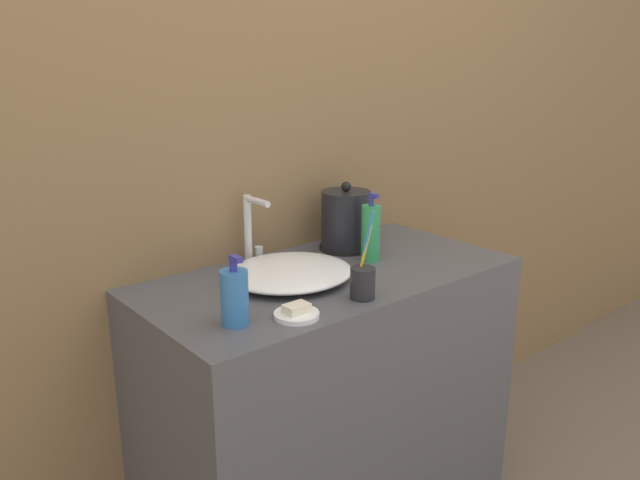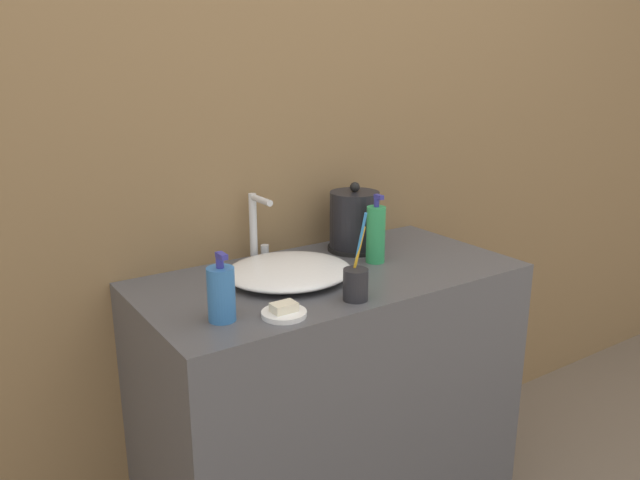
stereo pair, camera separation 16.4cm
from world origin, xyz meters
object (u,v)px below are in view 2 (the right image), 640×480
at_px(toothbrush_cup, 356,283).
at_px(lotion_bottle, 221,293).
at_px(faucet, 257,225).
at_px(shampoo_bottle, 376,234).
at_px(electric_kettle, 354,223).

height_order(toothbrush_cup, lotion_bottle, toothbrush_cup).
bearing_deg(faucet, shampoo_bottle, -35.69).
height_order(faucet, electric_kettle, electric_kettle).
distance_m(faucet, toothbrush_cup, 0.41).
relative_size(electric_kettle, lotion_bottle, 1.31).
xyz_separation_m(toothbrush_cup, lotion_bottle, (-0.32, 0.07, 0.02)).
distance_m(electric_kettle, shampoo_bottle, 0.13).
height_order(electric_kettle, toothbrush_cup, toothbrush_cup).
height_order(lotion_bottle, shampoo_bottle, shampoo_bottle).
height_order(electric_kettle, shampoo_bottle, electric_kettle).
bearing_deg(lotion_bottle, faucet, 51.02).
bearing_deg(electric_kettle, faucet, 166.88).
bearing_deg(lotion_bottle, electric_kettle, 25.03).
xyz_separation_m(faucet, toothbrush_cup, (0.05, -0.40, -0.06)).
xyz_separation_m(electric_kettle, toothbrush_cup, (-0.24, -0.33, -0.04)).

